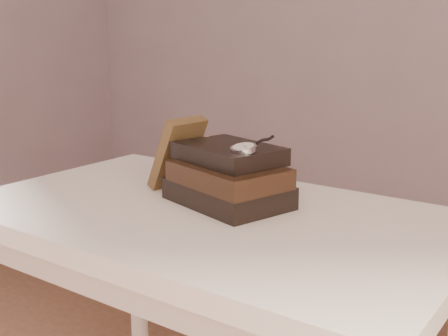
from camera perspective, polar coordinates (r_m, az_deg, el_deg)
The scene contains 5 objects.
table at distance 1.19m, azimuth -1.58°, elevation -8.33°, with size 1.00×0.60×0.75m.
book_stack at distance 1.18m, azimuth 0.43°, elevation -0.92°, with size 0.28×0.23×0.12m.
journal at distance 1.30m, azimuth -4.63°, elevation 1.51°, with size 0.03×0.11×0.17m, color #3C2A17.
pocket_watch at distance 1.11m, azimuth 2.09°, elevation 2.04°, with size 0.06×0.16×0.02m.
eyeglasses at distance 1.30m, azimuth 0.87°, elevation 0.94°, with size 0.13×0.14×0.05m.
Camera 1 is at (0.67, -0.53, 1.10)m, focal length 46.06 mm.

